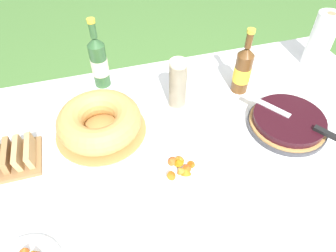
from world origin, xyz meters
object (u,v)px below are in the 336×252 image
(bundt_cake, at_px, (100,121))
(bread_board, at_px, (2,159))
(snack_plate_right, at_px, (180,172))
(cup_stack, at_px, (177,85))
(cider_bottle_green, at_px, (99,62))
(serving_knife, at_px, (297,119))
(berry_tart, at_px, (288,122))
(cider_bottle_amber, at_px, (243,70))
(paper_towel_roll, at_px, (321,40))

(bundt_cake, distance_m, bread_board, 0.37)
(snack_plate_right, bearing_deg, cup_stack, 74.91)
(cup_stack, bearing_deg, cider_bottle_green, 139.66)
(cup_stack, bearing_deg, serving_knife, -34.18)
(berry_tart, distance_m, cider_bottle_green, 0.84)
(berry_tart, xyz_separation_m, serving_knife, (0.02, -0.02, 0.04))
(berry_tart, relative_size, bundt_cake, 0.88)
(cider_bottle_amber, distance_m, bread_board, 1.01)
(cup_stack, distance_m, paper_towel_roll, 0.76)
(cider_bottle_green, distance_m, bread_board, 0.55)
(berry_tart, relative_size, cider_bottle_amber, 1.04)
(berry_tart, distance_m, paper_towel_roll, 0.52)
(serving_knife, xyz_separation_m, cup_stack, (-0.40, 0.27, 0.05))
(bundt_cake, distance_m, cider_bottle_green, 0.31)
(serving_knife, xyz_separation_m, cider_bottle_amber, (-0.09, 0.30, 0.05))
(cup_stack, height_order, paper_towel_roll, paper_towel_roll)
(bundt_cake, bearing_deg, cider_bottle_green, 80.94)
(berry_tart, bearing_deg, bundt_cake, 165.21)
(serving_knife, height_order, cider_bottle_green, cider_bottle_green)
(cider_bottle_green, bearing_deg, snack_plate_right, -72.01)
(paper_towel_roll, distance_m, bread_board, 1.47)
(serving_knife, bearing_deg, bundt_cake, 41.10)
(bread_board, bearing_deg, cider_bottle_amber, 8.33)
(cider_bottle_amber, relative_size, bread_board, 1.16)
(paper_towel_roll, relative_size, bread_board, 1.02)
(berry_tart, bearing_deg, cider_bottle_green, 143.87)
(cider_bottle_green, relative_size, cider_bottle_amber, 1.07)
(serving_knife, xyz_separation_m, cider_bottle_green, (-0.69, 0.51, 0.06))
(serving_knife, bearing_deg, snack_plate_right, 65.57)
(berry_tart, xyz_separation_m, cider_bottle_amber, (-0.08, 0.27, 0.08))
(cider_bottle_amber, bearing_deg, bundt_cake, -172.71)
(serving_knife, distance_m, cup_stack, 0.49)
(cider_bottle_amber, bearing_deg, snack_plate_right, -137.50)
(snack_plate_right, relative_size, paper_towel_roll, 0.82)
(bundt_cake, bearing_deg, bread_board, -169.83)
(bundt_cake, height_order, paper_towel_roll, paper_towel_roll)
(bundt_cake, xyz_separation_m, cup_stack, (0.33, 0.06, 0.06))
(snack_plate_right, xyz_separation_m, paper_towel_roll, (0.85, 0.45, 0.12))
(berry_tart, height_order, snack_plate_right, berry_tart)
(cider_bottle_amber, bearing_deg, bread_board, -171.67)
(cider_bottle_green, bearing_deg, paper_towel_roll, -7.27)
(cup_stack, relative_size, snack_plate_right, 1.04)
(cup_stack, bearing_deg, berry_tart, -32.74)
(serving_knife, bearing_deg, cup_stack, 23.20)
(serving_knife, relative_size, paper_towel_roll, 1.24)
(cup_stack, distance_m, snack_plate_right, 0.37)
(berry_tart, height_order, cup_stack, cup_stack)
(cider_bottle_amber, xyz_separation_m, bread_board, (-1.00, -0.15, -0.08))
(bread_board, bearing_deg, paper_towel_roll, 9.11)
(paper_towel_roll, bearing_deg, snack_plate_right, -151.88)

